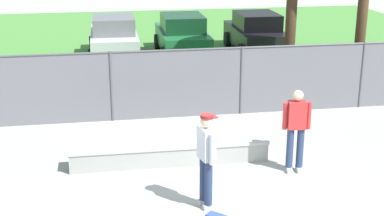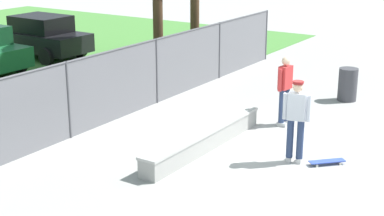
# 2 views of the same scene
# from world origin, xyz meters

# --- Properties ---
(ground_plane) EXTENTS (80.00, 80.00, 0.00)m
(ground_plane) POSITION_xyz_m (0.00, 0.00, 0.00)
(ground_plane) COLOR #9E9E99
(grass_strip) EXTENTS (29.85, 20.00, 0.02)m
(grass_strip) POSITION_xyz_m (0.00, 14.99, 0.01)
(grass_strip) COLOR #478438
(grass_strip) RESTS_ON ground
(concrete_ledge) EXTENTS (4.42, 0.52, 0.48)m
(concrete_ledge) POSITION_xyz_m (-0.63, 1.55, 0.24)
(concrete_ledge) COLOR #999993
(concrete_ledge) RESTS_ON ground
(skateboarder) EXTENTS (0.36, 0.59, 1.84)m
(skateboarder) POSITION_xyz_m (-0.22, -0.53, 1.03)
(skateboarder) COLOR beige
(skateboarder) RESTS_ON ground
(chainlink_fence) EXTENTS (17.92, 0.07, 1.92)m
(chainlink_fence) POSITION_xyz_m (0.00, 4.69, 1.04)
(chainlink_fence) COLOR #4C4C51
(chainlink_fence) RESTS_ON ground
(car_silver) EXTENTS (2.06, 4.22, 1.66)m
(car_silver) POSITION_xyz_m (-1.44, 12.39, 0.84)
(car_silver) COLOR #B7BABF
(car_silver) RESTS_ON ground
(car_green) EXTENTS (2.06, 4.22, 1.66)m
(car_green) POSITION_xyz_m (1.31, 12.34, 0.84)
(car_green) COLOR #1E6638
(car_green) RESTS_ON ground
(car_black) EXTENTS (2.06, 4.22, 1.66)m
(car_black) POSITION_xyz_m (4.39, 12.35, 0.84)
(car_black) COLOR black
(car_black) RESTS_ON ground
(bystander) EXTENTS (0.60, 0.31, 1.82)m
(bystander) POSITION_xyz_m (1.96, 0.73, 1.01)
(bystander) COLOR beige
(bystander) RESTS_ON ground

